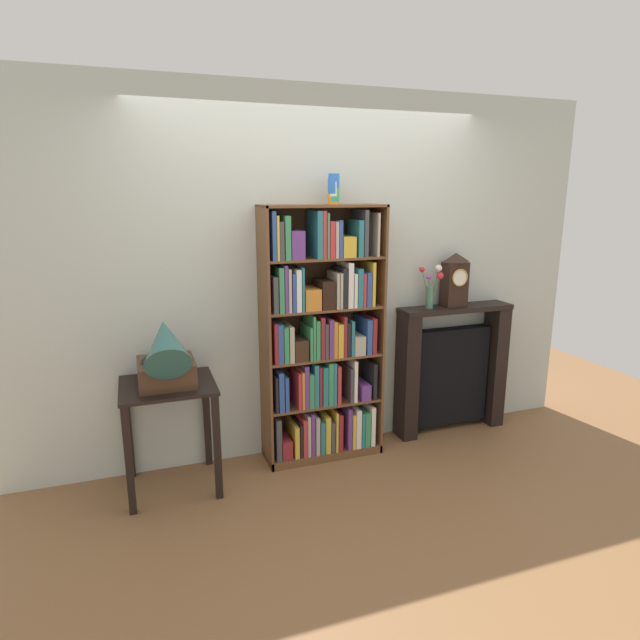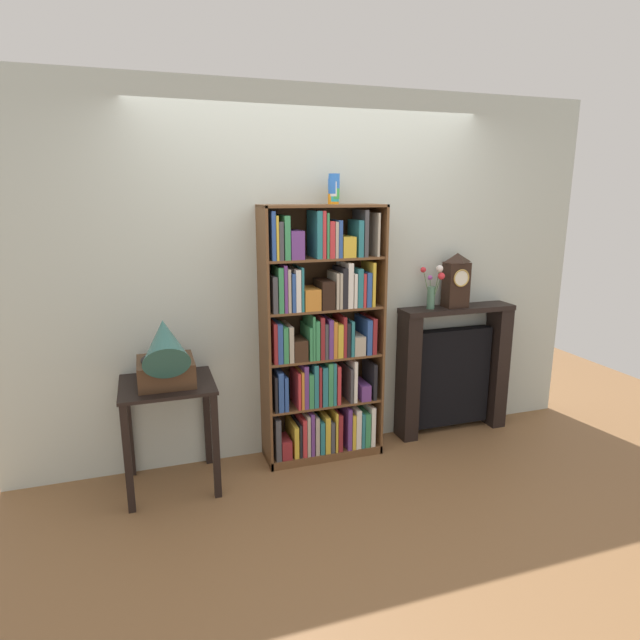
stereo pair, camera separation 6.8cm
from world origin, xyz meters
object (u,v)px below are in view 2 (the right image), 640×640
at_px(gramophone, 165,354).
at_px(flower_vase, 433,288).
at_px(cup_stack, 334,189).
at_px(side_table_left, 169,408).
at_px(fireplace_mantel, 452,370).
at_px(bookshelf, 321,344).
at_px(mantel_clock, 456,280).

distance_m(gramophone, flower_vase, 2.03).
bearing_deg(cup_stack, side_table_left, -172.91).
xyz_separation_m(side_table_left, flower_vase, (2.00, 0.15, 0.66)).
height_order(fireplace_mantel, flower_vase, flower_vase).
bearing_deg(gramophone, flower_vase, 6.52).
relative_size(bookshelf, mantel_clock, 4.37).
bearing_deg(flower_vase, mantel_clock, 2.58).
bearing_deg(flower_vase, cup_stack, 179.89).
xyz_separation_m(side_table_left, fireplace_mantel, (2.24, 0.18, -0.04)).
bearing_deg(side_table_left, bookshelf, 5.41).
relative_size(side_table_left, mantel_clock, 1.73).
height_order(cup_stack, flower_vase, cup_stack).
relative_size(side_table_left, fireplace_mantel, 0.70).
xyz_separation_m(fireplace_mantel, mantel_clock, (-0.03, -0.02, 0.75)).
relative_size(cup_stack, flower_vase, 0.59).
bearing_deg(side_table_left, mantel_clock, 4.04).
bearing_deg(fireplace_mantel, bookshelf, -176.42).
xyz_separation_m(cup_stack, gramophone, (-1.19, -0.23, -1.00)).
height_order(side_table_left, flower_vase, flower_vase).
height_order(cup_stack, mantel_clock, cup_stack).
bearing_deg(gramophone, bookshelf, 9.68).
height_order(bookshelf, flower_vase, bookshelf).
distance_m(cup_stack, mantel_clock, 1.23).
xyz_separation_m(gramophone, mantel_clock, (2.21, 0.24, 0.32)).
height_order(gramophone, mantel_clock, mantel_clock).
relative_size(cup_stack, mantel_clock, 0.48).
distance_m(bookshelf, fireplace_mantel, 1.21).
xyz_separation_m(cup_stack, side_table_left, (-1.19, -0.15, -1.39)).
relative_size(cup_stack, side_table_left, 0.28).
height_order(bookshelf, fireplace_mantel, bookshelf).
bearing_deg(flower_vase, fireplace_mantel, 6.87).
bearing_deg(side_table_left, fireplace_mantel, 4.47).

